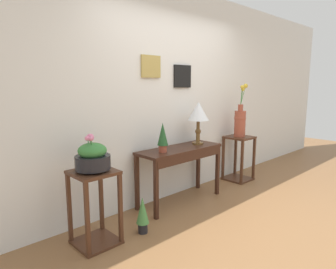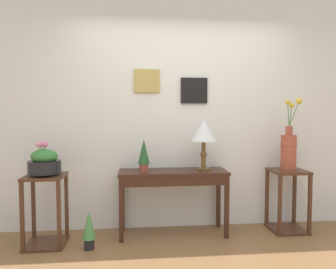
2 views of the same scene
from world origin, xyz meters
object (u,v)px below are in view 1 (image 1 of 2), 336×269
(console_table, at_px, (181,156))
(pedestal_stand_left, at_px, (95,208))
(table_lamp, at_px, (198,113))
(pedestal_stand_right, at_px, (238,158))
(potted_plant_floor, at_px, (143,214))
(planter_bowl_wide_left, at_px, (93,157))
(flower_vase_tall_right, at_px, (240,120))
(potted_plant_on_console, at_px, (163,136))

(console_table, relative_size, pedestal_stand_left, 1.64)
(table_lamp, distance_m, pedestal_stand_right, 1.28)
(pedestal_stand_right, bearing_deg, pedestal_stand_left, -176.70)
(pedestal_stand_left, relative_size, potted_plant_floor, 1.88)
(table_lamp, height_order, planter_bowl_wide_left, table_lamp)
(console_table, relative_size, potted_plant_floor, 3.07)
(table_lamp, distance_m, flower_vase_tall_right, 1.02)
(potted_plant_on_console, bearing_deg, table_lamp, 2.08)
(flower_vase_tall_right, height_order, potted_plant_floor, flower_vase_tall_right)
(console_table, xyz_separation_m, potted_plant_on_console, (-0.33, -0.00, 0.30))
(console_table, xyz_separation_m, table_lamp, (0.35, 0.02, 0.53))
(pedestal_stand_right, xyz_separation_m, flower_vase_tall_right, (0.00, -0.00, 0.62))
(console_table, height_order, potted_plant_on_console, potted_plant_on_console)
(table_lamp, relative_size, potted_plant_floor, 1.46)
(console_table, height_order, potted_plant_floor, console_table)
(potted_plant_floor, bearing_deg, planter_bowl_wide_left, 161.57)
(table_lamp, height_order, potted_plant_floor, table_lamp)
(planter_bowl_wide_left, bearing_deg, pedestal_stand_right, 3.30)
(console_table, xyz_separation_m, planter_bowl_wide_left, (-1.35, -0.14, 0.24))
(console_table, distance_m, pedestal_stand_left, 1.38)
(pedestal_stand_right, height_order, flower_vase_tall_right, flower_vase_tall_right)
(table_lamp, bearing_deg, planter_bowl_wide_left, -174.37)
(planter_bowl_wide_left, height_order, pedestal_stand_right, planter_bowl_wide_left)
(potted_plant_on_console, xyz_separation_m, pedestal_stand_right, (1.67, 0.01, -0.57))
(table_lamp, distance_m, pedestal_stand_left, 1.88)
(console_table, distance_m, potted_plant_floor, 1.02)
(pedestal_stand_right, bearing_deg, potted_plant_on_console, -179.57)
(table_lamp, distance_m, potted_plant_floor, 1.58)
(potted_plant_on_console, bearing_deg, planter_bowl_wide_left, -172.04)
(potted_plant_on_console, xyz_separation_m, planter_bowl_wide_left, (-1.02, -0.14, -0.05))
(table_lamp, distance_m, planter_bowl_wide_left, 1.73)
(planter_bowl_wide_left, distance_m, flower_vase_tall_right, 2.70)
(pedestal_stand_left, height_order, pedestal_stand_right, pedestal_stand_left)
(flower_vase_tall_right, bearing_deg, planter_bowl_wide_left, -176.72)
(console_table, xyz_separation_m, pedestal_stand_right, (1.35, 0.01, -0.27))
(potted_plant_on_console, xyz_separation_m, pedestal_stand_left, (-1.02, -0.14, -0.56))
(pedestal_stand_left, bearing_deg, planter_bowl_wide_left, 151.07)
(console_table, bearing_deg, potted_plant_on_console, -179.96)
(pedestal_stand_right, relative_size, flower_vase_tall_right, 0.87)
(console_table, distance_m, table_lamp, 0.63)
(planter_bowl_wide_left, bearing_deg, table_lamp, 5.63)
(potted_plant_on_console, xyz_separation_m, flower_vase_tall_right, (1.67, 0.01, 0.05))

